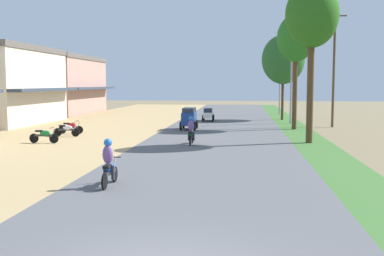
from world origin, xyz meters
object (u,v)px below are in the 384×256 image
(median_tree_second, at_px, (296,39))
(car_hatchback_white, at_px, (208,114))
(median_tree_third, at_px, (283,60))
(streetlamp_near, at_px, (291,70))
(utility_pole_near, at_px, (334,67))
(motorbike_ahead_second, at_px, (191,131))
(parked_motorbike_fourth, at_px, (67,129))
(car_van_blue, at_px, (189,117))
(parked_motorbike_fifth, at_px, (71,127))
(parked_motorbike_third, at_px, (44,135))
(median_tree_nearest, at_px, (312,17))
(motorbike_foreground_rider, at_px, (109,164))
(streetlamp_mid, at_px, (280,73))

(median_tree_second, relative_size, car_hatchback_white, 4.41)
(median_tree_third, bearing_deg, streetlamp_near, -85.07)
(utility_pole_near, bearing_deg, motorbike_ahead_second, -128.89)
(parked_motorbike_fourth, relative_size, car_van_blue, 0.75)
(parked_motorbike_fifth, height_order, streetlamp_near, streetlamp_near)
(parked_motorbike_third, xyz_separation_m, car_van_blue, (7.66, 9.02, 0.47))
(parked_motorbike_fifth, xyz_separation_m, car_van_blue, (7.98, 3.82, 0.47))
(median_tree_nearest, bearing_deg, median_tree_third, 90.31)
(car_van_blue, relative_size, motorbike_foreground_rider, 1.34)
(median_tree_nearest, distance_m, median_tree_second, 8.36)
(car_hatchback_white, bearing_deg, utility_pole_near, -21.54)
(car_hatchback_white, height_order, motorbike_foreground_rider, motorbike_foreground_rider)
(parked_motorbike_fifth, height_order, motorbike_foreground_rider, motorbike_foreground_rider)
(utility_pole_near, height_order, car_hatchback_white, utility_pole_near)
(median_tree_third, distance_m, motorbike_ahead_second, 21.39)
(parked_motorbike_third, distance_m, car_hatchback_white, 19.15)
(car_hatchback_white, xyz_separation_m, motorbike_ahead_second, (0.27, -17.02, 0.11))
(median_tree_third, bearing_deg, parked_motorbike_third, -128.36)
(median_tree_nearest, bearing_deg, motorbike_foreground_rider, -123.44)
(median_tree_nearest, bearing_deg, parked_motorbike_fifth, 168.23)
(parked_motorbike_third, bearing_deg, parked_motorbike_fifth, 93.60)
(parked_motorbike_third, height_order, car_van_blue, car_van_blue)
(streetlamp_near, bearing_deg, parked_motorbike_fifth, -147.85)
(motorbike_foreground_rider, bearing_deg, streetlamp_near, 71.66)
(parked_motorbike_fifth, relative_size, motorbike_foreground_rider, 1.00)
(streetlamp_mid, height_order, car_van_blue, streetlamp_mid)
(parked_motorbike_fifth, bearing_deg, utility_pole_near, 21.67)
(parked_motorbike_fourth, xyz_separation_m, streetlamp_near, (15.96, 11.98, 4.25))
(motorbike_ahead_second, bearing_deg, median_tree_third, 70.85)
(streetlamp_near, bearing_deg, car_van_blue, -142.33)
(motorbike_ahead_second, bearing_deg, median_tree_nearest, 14.11)
(parked_motorbike_fifth, distance_m, car_van_blue, 8.86)
(streetlamp_near, relative_size, car_hatchback_white, 4.13)
(parked_motorbike_fifth, distance_m, streetlamp_mid, 28.50)
(median_tree_third, relative_size, streetlamp_near, 1.00)
(parked_motorbike_third, distance_m, motorbike_foreground_rider, 13.19)
(median_tree_nearest, height_order, streetlamp_near, median_tree_nearest)
(car_van_blue, height_order, motorbike_foreground_rider, car_van_blue)
(parked_motorbike_fifth, height_order, car_van_blue, car_van_blue)
(utility_pole_near, bearing_deg, parked_motorbike_third, -145.96)
(parked_motorbike_fourth, relative_size, streetlamp_near, 0.22)
(median_tree_second, distance_m, median_tree_third, 9.60)
(parked_motorbike_fourth, xyz_separation_m, parked_motorbike_fifth, (-0.37, 1.72, 0.00))
(parked_motorbike_third, distance_m, parked_motorbike_fifth, 5.21)
(streetlamp_near, height_order, car_van_blue, streetlamp_near)
(streetlamp_near, height_order, motorbike_foreground_rider, streetlamp_near)
(median_tree_nearest, height_order, utility_pole_near, utility_pole_near)
(car_hatchback_white, bearing_deg, car_van_blue, -96.20)
(parked_motorbike_fourth, height_order, streetlamp_near, streetlamp_near)
(parked_motorbike_third, relative_size, motorbike_ahead_second, 1.00)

